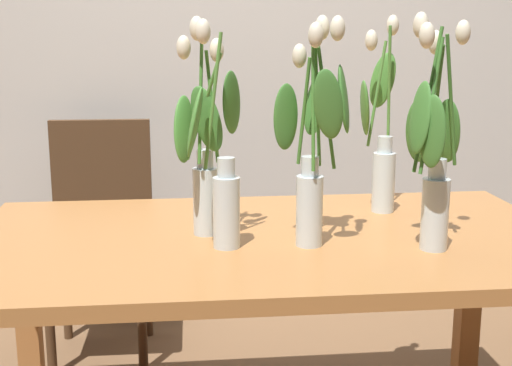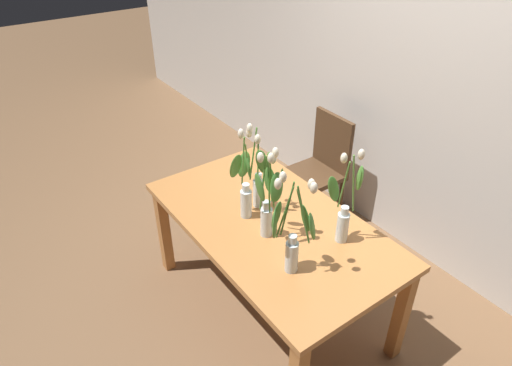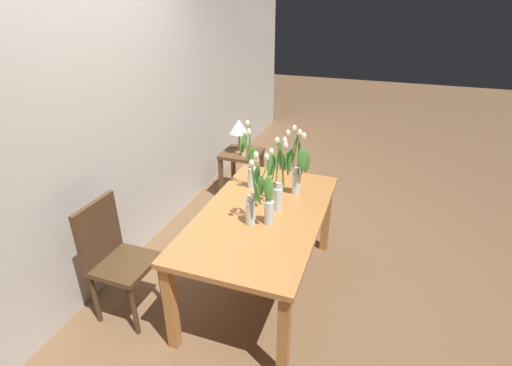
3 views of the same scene
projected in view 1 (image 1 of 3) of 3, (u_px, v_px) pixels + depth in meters
room_wall_rear at (233, 14)px, 3.00m from camera, size 9.00×0.10×2.70m
dining_table at (271, 267)px, 1.87m from camera, size 1.60×0.90×0.74m
tulip_vase_0 at (215, 177)px, 1.71m from camera, size 0.17×0.17×0.56m
tulip_vase_1 at (209, 166)px, 1.81m from camera, size 0.16×0.13×0.57m
tulip_vase_2 at (314, 151)px, 1.72m from camera, size 0.20×0.19×0.57m
tulip_vase_3 at (381, 148)px, 2.06m from camera, size 0.15×0.19×0.58m
tulip_vase_4 at (433, 160)px, 1.69m from camera, size 0.19×0.24×0.58m
dining_chair at (101, 224)px, 2.76m from camera, size 0.41×0.41×0.93m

